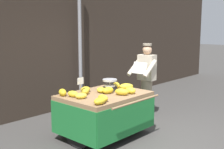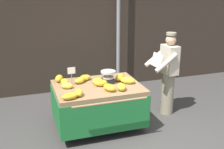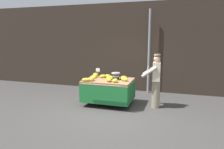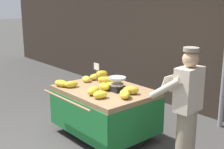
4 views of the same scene
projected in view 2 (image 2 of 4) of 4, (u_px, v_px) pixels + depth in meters
name	position (u px, v px, depth m)	size (l,w,h in m)	color
ground_plane	(128.00, 144.00, 4.90)	(60.00, 60.00, 0.00)	#423F3D
back_wall	(85.00, 17.00, 7.00)	(16.00, 0.24, 3.64)	#332821
street_pole	(118.00, 25.00, 6.96)	(0.09, 0.09, 3.31)	gray
banana_cart	(98.00, 97.00, 5.27)	(1.59, 1.38, 0.85)	#93704C
weighing_scale	(108.00, 77.00, 5.30)	(0.28, 0.28, 0.24)	black
price_sign	(71.00, 72.00, 5.15)	(0.14, 0.01, 0.34)	#997A51
banana_bunch_0	(67.00, 86.00, 5.04)	(0.14, 0.21, 0.10)	yellow
banana_bunch_1	(85.00, 78.00, 5.46)	(0.17, 0.24, 0.11)	gold
banana_bunch_2	(101.00, 83.00, 5.16)	(0.15, 0.24, 0.12)	gold
banana_bunch_3	(70.00, 96.00, 4.58)	(0.16, 0.27, 0.11)	gold
banana_bunch_4	(121.00, 87.00, 4.96)	(0.16, 0.22, 0.12)	yellow
banana_bunch_5	(65.00, 82.00, 5.23)	(0.14, 0.23, 0.11)	yellow
banana_bunch_6	(59.00, 78.00, 5.39)	(0.13, 0.24, 0.13)	gold
banana_bunch_7	(120.00, 77.00, 5.44)	(0.14, 0.26, 0.13)	gold
banana_bunch_8	(97.00, 81.00, 5.30)	(0.16, 0.23, 0.10)	yellow
banana_bunch_9	(80.00, 80.00, 5.31)	(0.15, 0.25, 0.12)	gold
banana_bunch_10	(79.00, 93.00, 4.72)	(0.12, 0.23, 0.11)	gold
banana_bunch_11	(127.00, 80.00, 5.29)	(0.16, 0.28, 0.12)	yellow
banana_bunch_12	(109.00, 88.00, 4.93)	(0.15, 0.27, 0.12)	gold
vendor_person	(168.00, 74.00, 5.78)	(0.60, 0.54, 1.71)	gray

